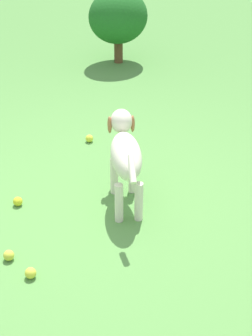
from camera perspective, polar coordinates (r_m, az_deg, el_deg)
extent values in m
plane|color=#548C42|center=(3.51, -5.37, -4.38)|extent=(14.00, 14.00, 0.00)
ellipsoid|color=silver|center=(3.30, 0.00, 1.44)|extent=(0.50, 0.53, 0.23)
cylinder|color=silver|center=(3.57, -1.35, -0.90)|extent=(0.06, 0.06, 0.28)
cylinder|color=silver|center=(3.58, 0.74, -0.78)|extent=(0.06, 0.06, 0.28)
cylinder|color=silver|center=(3.28, -0.81, -4.01)|extent=(0.06, 0.06, 0.28)
cylinder|color=silver|center=(3.29, 1.47, -3.86)|extent=(0.06, 0.06, 0.28)
ellipsoid|color=silver|center=(3.53, -0.57, 5.39)|extent=(0.23, 0.23, 0.17)
ellipsoid|color=#9E663D|center=(3.60, -0.70, 5.60)|extent=(0.14, 0.14, 0.07)
sphere|color=black|center=(3.66, -0.79, 5.97)|extent=(0.03, 0.03, 0.03)
ellipsoid|color=#9E663D|center=(3.52, -1.88, 4.95)|extent=(0.06, 0.07, 0.13)
ellipsoid|color=#9E663D|center=(3.54, 0.76, 5.08)|extent=(0.06, 0.07, 0.13)
cylinder|color=silver|center=(2.97, 0.70, -0.13)|extent=(0.14, 0.16, 0.14)
sphere|color=#D6D93E|center=(2.97, -10.84, -11.70)|extent=(0.07, 0.07, 0.07)
sphere|color=yellow|center=(3.57, -12.25, -3.74)|extent=(0.07, 0.07, 0.07)
sphere|color=#CED240|center=(3.12, -13.24, -9.68)|extent=(0.07, 0.07, 0.07)
sphere|color=#D6DC3A|center=(4.32, -4.21, 3.39)|extent=(0.07, 0.07, 0.07)
cylinder|color=brown|center=(6.23, -0.87, 13.12)|extent=(0.10, 0.10, 0.26)
ellipsoid|color=#1D5F1F|center=(6.12, -0.90, 16.91)|extent=(0.73, 0.66, 0.62)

